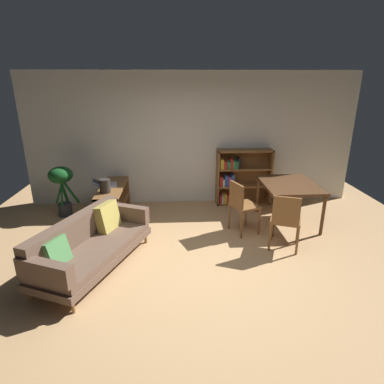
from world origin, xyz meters
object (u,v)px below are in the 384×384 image
(potted_floor_plant, at_px, (62,183))
(dining_chair_near, at_px, (241,204))
(desk_speaker, at_px, (105,186))
(open_laptop, at_px, (106,184))
(fabric_couch, at_px, (90,243))
(bookshelf, at_px, (239,177))
(dining_chair_far, at_px, (286,219))
(dining_table, at_px, (289,188))
(media_console, at_px, (113,202))

(potted_floor_plant, bearing_deg, dining_chair_near, -16.04)
(desk_speaker, bearing_deg, dining_chair_near, -11.23)
(open_laptop, relative_size, desk_speaker, 2.03)
(potted_floor_plant, bearing_deg, desk_speaker, -27.32)
(fabric_couch, relative_size, potted_floor_plant, 2.11)
(fabric_couch, relative_size, bookshelf, 1.76)
(potted_floor_plant, distance_m, dining_chair_far, 4.13)
(open_laptop, relative_size, bookshelf, 0.42)
(dining_table, bearing_deg, bookshelf, 122.77)
(potted_floor_plant, bearing_deg, dining_table, -7.75)
(open_laptop, relative_size, dining_chair_near, 0.54)
(potted_floor_plant, xyz_separation_m, dining_table, (4.21, -0.57, 0.01))
(fabric_couch, distance_m, open_laptop, 1.82)
(bookshelf, bearing_deg, desk_speaker, -159.57)
(dining_table, relative_size, bookshelf, 1.01)
(media_console, bearing_deg, fabric_couch, -90.51)
(fabric_couch, height_order, dining_table, dining_table)
(open_laptop, xyz_separation_m, bookshelf, (2.67, 0.57, -0.07))
(open_laptop, height_order, bookshelf, bookshelf)
(desk_speaker, xyz_separation_m, potted_floor_plant, (-0.91, 0.47, -0.07))
(desk_speaker, bearing_deg, dining_chair_far, -20.46)
(dining_chair_far, bearing_deg, open_laptop, 153.51)
(fabric_couch, height_order, media_console, fabric_couch)
(media_console, relative_size, potted_floor_plant, 1.39)
(dining_chair_near, bearing_deg, dining_chair_far, -48.20)
(bookshelf, bearing_deg, dining_chair_near, -99.78)
(dining_chair_near, bearing_deg, bookshelf, 80.22)
(desk_speaker, height_order, dining_chair_far, dining_chair_far)
(fabric_couch, xyz_separation_m, desk_speaker, (-0.04, 1.40, 0.38))
(open_laptop, relative_size, dining_chair_far, 0.54)
(potted_floor_plant, height_order, dining_chair_near, potted_floor_plant)
(potted_floor_plant, distance_m, dining_chair_near, 3.41)
(dining_chair_far, bearing_deg, bookshelf, 98.42)
(media_console, bearing_deg, bookshelf, 14.24)
(dining_chair_near, bearing_deg, media_console, 161.02)
(fabric_couch, distance_m, dining_chair_far, 2.89)
(dining_table, distance_m, bookshelf, 1.28)
(media_console, height_order, dining_chair_near, dining_chair_near)
(fabric_couch, height_order, dining_chair_near, dining_chair_near)
(desk_speaker, height_order, dining_chair_near, dining_chair_near)
(media_console, distance_m, potted_floor_plant, 1.05)
(dining_table, height_order, dining_chair_far, dining_chair_far)
(fabric_couch, relative_size, media_console, 1.52)
(open_laptop, relative_size, potted_floor_plant, 0.50)
(dining_table, bearing_deg, media_console, 172.54)
(open_laptop, bearing_deg, desk_speaker, -80.76)
(fabric_couch, xyz_separation_m, bookshelf, (2.56, 2.37, 0.21))
(dining_table, bearing_deg, open_laptop, 171.59)
(fabric_couch, height_order, potted_floor_plant, potted_floor_plant)
(dining_chair_near, bearing_deg, dining_table, 21.42)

